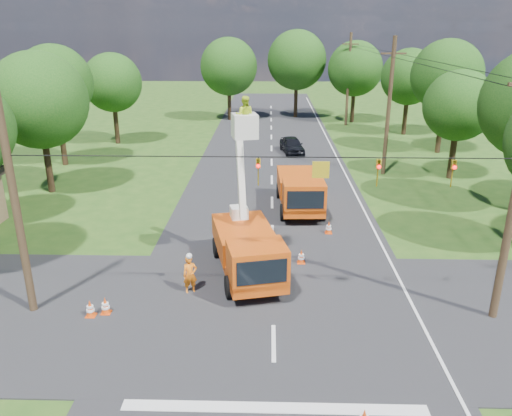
{
  "coord_description": "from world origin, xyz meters",
  "views": [
    {
      "loc": [
        -0.23,
        -14.95,
        10.58
      ],
      "look_at": [
        -0.81,
        6.93,
        2.6
      ],
      "focal_mm": 35.0,
      "sensor_mm": 36.0,
      "label": 1
    }
  ],
  "objects_px": {
    "traffic_cone_2": "(301,257)",
    "tree_right_d": "(447,75)",
    "tree_left_d": "(39,101)",
    "tree_far_b": "(297,60)",
    "bucket_truck": "(248,241)",
    "traffic_cone_5": "(90,309)",
    "tree_right_c": "(459,106)",
    "traffic_cone_4": "(105,306)",
    "pole_left": "(15,203)",
    "tree_left_f": "(112,83)",
    "tree_far_a": "(229,67)",
    "second_truck": "(300,190)",
    "traffic_cone_6": "(325,190)",
    "tree_right_e": "(409,77)",
    "distant_car": "(292,145)",
    "tree_far_c": "(355,69)",
    "tree_left_e": "(55,83)",
    "pole_right_mid": "(389,106)",
    "traffic_cone_3": "(329,227)",
    "pole_right_far": "(348,79)",
    "ground_worker": "(190,275)"
  },
  "relations": [
    {
      "from": "traffic_cone_4",
      "to": "tree_left_e",
      "type": "height_order",
      "value": "tree_left_e"
    },
    {
      "from": "bucket_truck",
      "to": "tree_right_e",
      "type": "bearing_deg",
      "value": 51.69
    },
    {
      "from": "second_truck",
      "to": "tree_far_b",
      "type": "relative_size",
      "value": 0.63
    },
    {
      "from": "tree_right_c",
      "to": "tree_far_b",
      "type": "bearing_deg",
      "value": 111.42
    },
    {
      "from": "pole_left",
      "to": "tree_left_f",
      "type": "xyz_separation_m",
      "value": [
        -5.3,
        30.0,
        1.19
      ]
    },
    {
      "from": "traffic_cone_5",
      "to": "tree_right_e",
      "type": "height_order",
      "value": "tree_right_e"
    },
    {
      "from": "tree_left_d",
      "to": "tree_far_b",
      "type": "relative_size",
      "value": 0.9
    },
    {
      "from": "traffic_cone_3",
      "to": "tree_left_f",
      "type": "bearing_deg",
      "value": 129.18
    },
    {
      "from": "tree_right_d",
      "to": "tree_right_e",
      "type": "xyz_separation_m",
      "value": [
        -1.0,
        8.0,
        -0.87
      ]
    },
    {
      "from": "pole_right_far",
      "to": "tree_right_e",
      "type": "relative_size",
      "value": 1.16
    },
    {
      "from": "bucket_truck",
      "to": "pole_right_mid",
      "type": "relative_size",
      "value": 0.79
    },
    {
      "from": "tree_left_d",
      "to": "tree_left_e",
      "type": "distance_m",
      "value": 7.24
    },
    {
      "from": "pole_left",
      "to": "tree_far_b",
      "type": "distance_m",
      "value": 46.76
    },
    {
      "from": "tree_far_b",
      "to": "tree_right_e",
      "type": "bearing_deg",
      "value": -42.8
    },
    {
      "from": "traffic_cone_2",
      "to": "traffic_cone_5",
      "type": "distance_m",
      "value": 9.7
    },
    {
      "from": "tree_left_d",
      "to": "tree_far_b",
      "type": "bearing_deg",
      "value": 59.04
    },
    {
      "from": "traffic_cone_5",
      "to": "tree_right_e",
      "type": "relative_size",
      "value": 0.08
    },
    {
      "from": "traffic_cone_3",
      "to": "tree_far_c",
      "type": "relative_size",
      "value": 0.08
    },
    {
      "from": "tree_far_a",
      "to": "tree_far_b",
      "type": "height_order",
      "value": "tree_far_b"
    },
    {
      "from": "traffic_cone_5",
      "to": "tree_right_c",
      "type": "distance_m",
      "value": 28.5
    },
    {
      "from": "bucket_truck",
      "to": "distant_car",
      "type": "relative_size",
      "value": 1.9
    },
    {
      "from": "tree_left_f",
      "to": "traffic_cone_6",
      "type": "bearing_deg",
      "value": -39.95
    },
    {
      "from": "tree_right_e",
      "to": "tree_far_b",
      "type": "xyz_separation_m",
      "value": [
        -10.8,
        10.0,
        1.0
      ]
    },
    {
      "from": "traffic_cone_5",
      "to": "traffic_cone_6",
      "type": "bearing_deg",
      "value": 55.02
    },
    {
      "from": "traffic_cone_5",
      "to": "tree_far_c",
      "type": "relative_size",
      "value": 0.08
    },
    {
      "from": "tree_far_a",
      "to": "tree_far_b",
      "type": "xyz_separation_m",
      "value": [
        8.0,
        2.0,
        0.62
      ]
    },
    {
      "from": "tree_left_e",
      "to": "tree_left_f",
      "type": "relative_size",
      "value": 1.12
    },
    {
      "from": "traffic_cone_2",
      "to": "tree_left_e",
      "type": "bearing_deg",
      "value": 135.92
    },
    {
      "from": "distant_car",
      "to": "traffic_cone_3",
      "type": "xyz_separation_m",
      "value": [
        1.24,
        -18.35,
        -0.35
      ]
    },
    {
      "from": "pole_right_mid",
      "to": "tree_left_f",
      "type": "bearing_deg",
      "value": 156.77
    },
    {
      "from": "tree_left_d",
      "to": "traffic_cone_2",
      "type": "bearing_deg",
      "value": -32.9
    },
    {
      "from": "traffic_cone_6",
      "to": "tree_far_c",
      "type": "distance_m",
      "value": 28.55
    },
    {
      "from": "traffic_cone_2",
      "to": "tree_right_d",
      "type": "distance_m",
      "value": 27.03
    },
    {
      "from": "traffic_cone_4",
      "to": "tree_left_f",
      "type": "xyz_separation_m",
      "value": [
        -8.26,
        30.19,
        5.33
      ]
    },
    {
      "from": "tree_far_b",
      "to": "traffic_cone_4",
      "type": "bearing_deg",
      "value": -101.92
    },
    {
      "from": "traffic_cone_5",
      "to": "pole_left",
      "type": "xyz_separation_m",
      "value": [
        -2.44,
        0.41,
        4.14
      ]
    },
    {
      "from": "bucket_truck",
      "to": "traffic_cone_4",
      "type": "bearing_deg",
      "value": -160.76
    },
    {
      "from": "second_truck",
      "to": "tree_right_c",
      "type": "xyz_separation_m",
      "value": [
        11.51,
        7.18,
        4.06
      ]
    },
    {
      "from": "tree_left_e",
      "to": "ground_worker",
      "type": "bearing_deg",
      "value": -56.9
    },
    {
      "from": "traffic_cone_4",
      "to": "tree_far_a",
      "type": "xyz_separation_m",
      "value": [
        1.54,
        43.19,
        5.83
      ]
    },
    {
      "from": "traffic_cone_5",
      "to": "pole_left",
      "type": "height_order",
      "value": "pole_left"
    },
    {
      "from": "pole_right_mid",
      "to": "pole_right_far",
      "type": "distance_m",
      "value": 20.0
    },
    {
      "from": "second_truck",
      "to": "traffic_cone_6",
      "type": "xyz_separation_m",
      "value": [
        1.81,
        2.85,
        -0.89
      ]
    },
    {
      "from": "traffic_cone_6",
      "to": "tree_right_d",
      "type": "distance_m",
      "value": 17.88
    },
    {
      "from": "traffic_cone_5",
      "to": "pole_right_mid",
      "type": "distance_m",
      "value": 26.1
    },
    {
      "from": "tree_far_b",
      "to": "distant_car",
      "type": "bearing_deg",
      "value": -93.68
    },
    {
      "from": "distant_car",
      "to": "tree_right_d",
      "type": "relative_size",
      "value": 0.43
    },
    {
      "from": "tree_right_e",
      "to": "traffic_cone_6",
      "type": "bearing_deg",
      "value": -116.89
    },
    {
      "from": "traffic_cone_2",
      "to": "tree_right_d",
      "type": "height_order",
      "value": "tree_right_d"
    },
    {
      "from": "bucket_truck",
      "to": "tree_left_d",
      "type": "bearing_deg",
      "value": 126.56
    }
  ]
}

